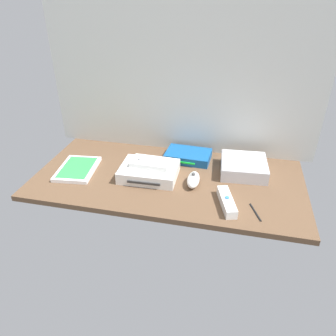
# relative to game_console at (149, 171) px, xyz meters

# --- Properties ---
(ground_plane) EXTENTS (1.00, 0.48, 0.02)m
(ground_plane) POSITION_rel_game_console_xyz_m (0.07, 0.01, -0.03)
(ground_plane) COLOR brown
(ground_plane) RESTS_ON ground
(back_wall) EXTENTS (1.10, 0.01, 0.64)m
(back_wall) POSITION_rel_game_console_xyz_m (0.07, 0.26, 0.30)
(back_wall) COLOR silver
(back_wall) RESTS_ON ground
(game_console) EXTENTS (0.21, 0.17, 0.04)m
(game_console) POSITION_rel_game_console_xyz_m (0.00, 0.00, 0.00)
(game_console) COLOR white
(game_console) RESTS_ON ground_plane
(mini_computer) EXTENTS (0.18, 0.18, 0.05)m
(mini_computer) POSITION_rel_game_console_xyz_m (0.34, 0.11, 0.00)
(mini_computer) COLOR silver
(mini_computer) RESTS_ON ground_plane
(game_case) EXTENTS (0.16, 0.20, 0.02)m
(game_case) POSITION_rel_game_console_xyz_m (-0.28, -0.02, -0.01)
(game_case) COLOR white
(game_case) RESTS_ON ground_plane
(network_router) EXTENTS (0.19, 0.13, 0.03)m
(network_router) POSITION_rel_game_console_xyz_m (0.12, 0.16, -0.00)
(network_router) COLOR #145193
(network_router) RESTS_ON ground_plane
(remote_wand) EXTENTS (0.08, 0.15, 0.03)m
(remote_wand) POSITION_rel_game_console_xyz_m (0.30, -0.12, -0.01)
(remote_wand) COLOR white
(remote_wand) RESTS_ON ground_plane
(remote_nunchuk) EXTENTS (0.05, 0.10, 0.05)m
(remote_nunchuk) POSITION_rel_game_console_xyz_m (0.17, -0.02, -0.00)
(remote_nunchuk) COLOR white
(remote_nunchuk) RESTS_ON ground_plane
(remote_classic_pad) EXTENTS (0.15, 0.08, 0.02)m
(remote_classic_pad) POSITION_rel_game_console_xyz_m (0.00, 0.01, 0.03)
(remote_classic_pad) COLOR white
(remote_classic_pad) RESTS_ON game_console
(stylus_pen) EXTENTS (0.04, 0.09, 0.01)m
(stylus_pen) POSITION_rel_game_console_xyz_m (0.39, -0.14, -0.02)
(stylus_pen) COLOR black
(stylus_pen) RESTS_ON ground_plane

